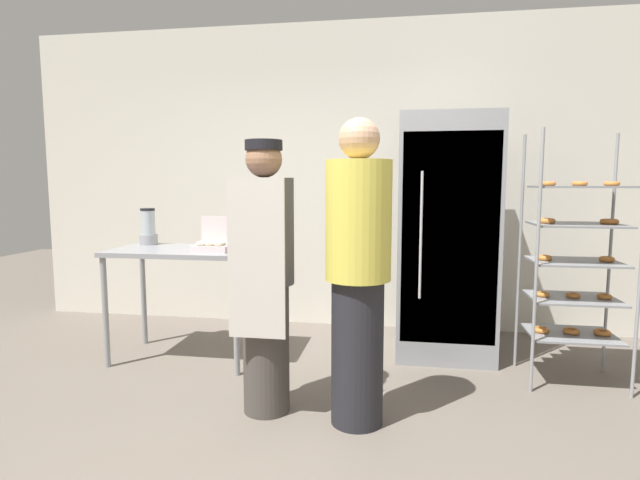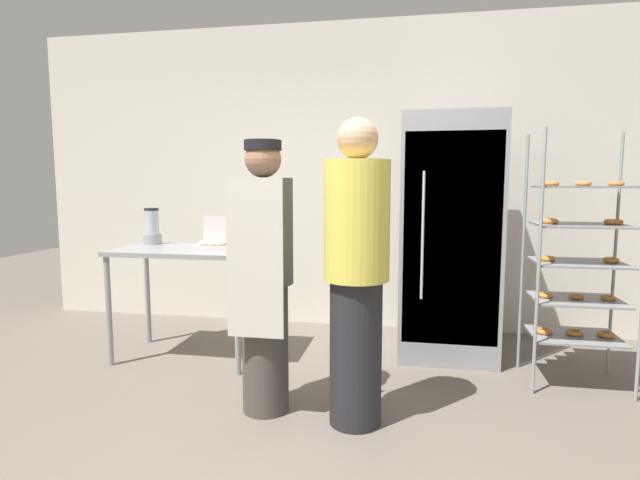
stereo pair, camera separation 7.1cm
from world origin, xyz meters
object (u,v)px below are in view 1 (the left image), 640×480
(donut_box, at_px, (213,245))
(blender_pitcher, at_px, (148,228))
(person_customer, at_px, (358,272))
(baking_rack, at_px, (575,262))
(refrigerator, at_px, (445,237))
(person_baker, at_px, (265,274))

(donut_box, distance_m, blender_pitcher, 0.76)
(person_customer, bearing_deg, baking_rack, 31.01)
(person_customer, bearing_deg, refrigerator, 65.90)
(refrigerator, xyz_separation_m, blender_pitcher, (-2.44, -0.25, 0.06))
(donut_box, bearing_deg, person_baker, -49.47)
(blender_pitcher, bearing_deg, person_baker, -38.21)
(blender_pitcher, bearing_deg, donut_box, -24.31)
(person_baker, bearing_deg, baking_rack, 21.82)
(person_baker, height_order, person_customer, person_customer)
(baking_rack, bearing_deg, donut_box, -177.94)
(refrigerator, height_order, baking_rack, refrigerator)
(baking_rack, height_order, person_customer, person_customer)
(refrigerator, bearing_deg, baking_rack, -28.95)
(refrigerator, height_order, person_baker, refrigerator)
(blender_pitcher, xyz_separation_m, person_baker, (1.29, -1.01, -0.16))
(donut_box, height_order, person_customer, person_customer)
(donut_box, xyz_separation_m, person_customer, (1.16, -0.77, -0.04))
(baking_rack, distance_m, person_customer, 1.67)
(refrigerator, bearing_deg, blender_pitcher, -174.23)
(donut_box, bearing_deg, refrigerator, 17.59)
(blender_pitcher, bearing_deg, refrigerator, 5.77)
(person_baker, relative_size, person_customer, 0.94)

